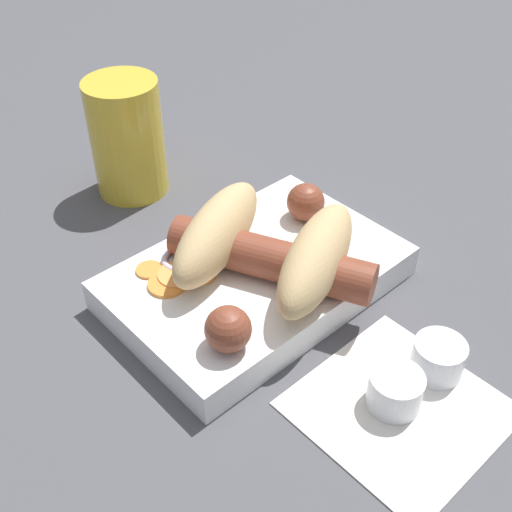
{
  "coord_description": "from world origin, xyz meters",
  "views": [
    {
      "loc": [
        0.28,
        0.31,
        0.39
      ],
      "look_at": [
        0.0,
        0.0,
        0.04
      ],
      "focal_mm": 45.0,
      "sensor_mm": 36.0,
      "label": 1
    }
  ],
  "objects_px": {
    "food_tray": "(256,278)",
    "condiment_cup_near": "(395,392)",
    "condiment_cup_far": "(438,360)",
    "sausage": "(271,258)",
    "drink_glass": "(127,138)",
    "bread_roll": "(266,245)"
  },
  "relations": [
    {
      "from": "drink_glass",
      "to": "sausage",
      "type": "bearing_deg",
      "value": 87.16
    },
    {
      "from": "bread_roll",
      "to": "condiment_cup_far",
      "type": "relative_size",
      "value": 4.54
    },
    {
      "from": "bread_roll",
      "to": "condiment_cup_near",
      "type": "relative_size",
      "value": 4.54
    },
    {
      "from": "bread_roll",
      "to": "condiment_cup_near",
      "type": "xyz_separation_m",
      "value": [
        0.01,
        0.15,
        -0.04
      ]
    },
    {
      "from": "food_tray",
      "to": "bread_roll",
      "type": "relative_size",
      "value": 1.35
    },
    {
      "from": "sausage",
      "to": "bread_roll",
      "type": "bearing_deg",
      "value": -93.88
    },
    {
      "from": "drink_glass",
      "to": "food_tray",
      "type": "bearing_deg",
      "value": 86.59
    },
    {
      "from": "food_tray",
      "to": "condiment_cup_far",
      "type": "bearing_deg",
      "value": 103.59
    },
    {
      "from": "condiment_cup_near",
      "to": "food_tray",
      "type": "bearing_deg",
      "value": -93.38
    },
    {
      "from": "drink_glass",
      "to": "condiment_cup_far",
      "type": "bearing_deg",
      "value": 94.13
    },
    {
      "from": "condiment_cup_near",
      "to": "condiment_cup_far",
      "type": "distance_m",
      "value": 0.05
    },
    {
      "from": "food_tray",
      "to": "condiment_cup_far",
      "type": "distance_m",
      "value": 0.17
    },
    {
      "from": "condiment_cup_near",
      "to": "condiment_cup_far",
      "type": "height_order",
      "value": "same"
    },
    {
      "from": "food_tray",
      "to": "condiment_cup_near",
      "type": "height_order",
      "value": "condiment_cup_near"
    },
    {
      "from": "food_tray",
      "to": "sausage",
      "type": "xyz_separation_m",
      "value": [
        -0.0,
        0.02,
        0.03
      ]
    },
    {
      "from": "bread_roll",
      "to": "condiment_cup_near",
      "type": "bearing_deg",
      "value": 85.74
    },
    {
      "from": "condiment_cup_near",
      "to": "condiment_cup_far",
      "type": "xyz_separation_m",
      "value": [
        -0.05,
        0.0,
        0.0
      ]
    },
    {
      "from": "food_tray",
      "to": "drink_glass",
      "type": "xyz_separation_m",
      "value": [
        -0.01,
        -0.21,
        0.05
      ]
    },
    {
      "from": "drink_glass",
      "to": "condiment_cup_near",
      "type": "bearing_deg",
      "value": 86.6
    },
    {
      "from": "food_tray",
      "to": "condiment_cup_near",
      "type": "relative_size",
      "value": 6.11
    },
    {
      "from": "sausage",
      "to": "condiment_cup_near",
      "type": "bearing_deg",
      "value": 85.72
    },
    {
      "from": "condiment_cup_far",
      "to": "sausage",
      "type": "bearing_deg",
      "value": -75.28
    }
  ]
}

